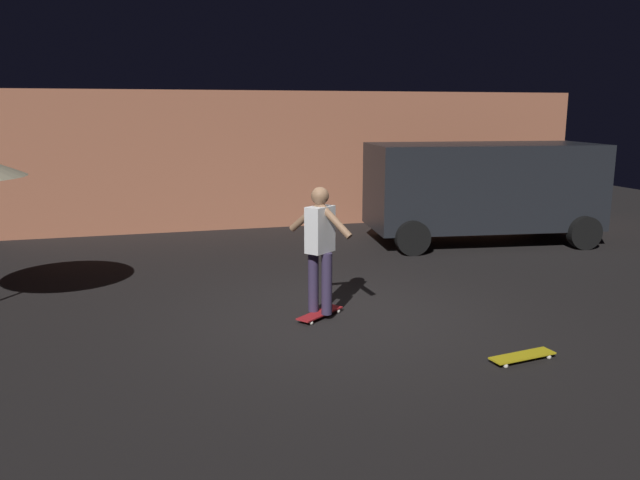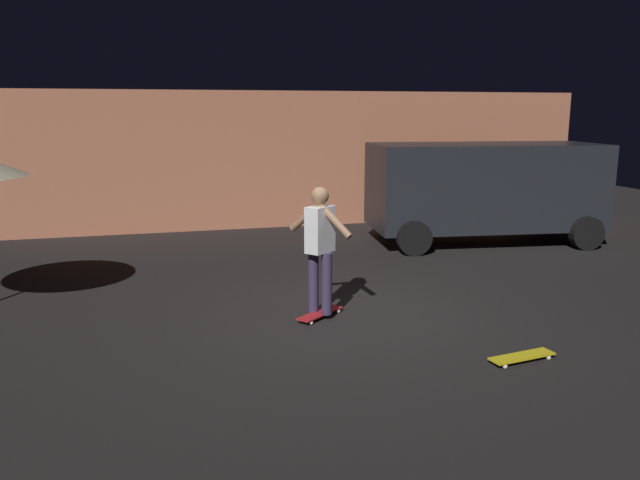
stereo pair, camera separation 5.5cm
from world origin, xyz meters
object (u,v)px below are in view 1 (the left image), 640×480
Objects in this scene: skateboard_spare at (522,356)px; parked_van at (482,186)px; skateboard_ridden at (320,313)px; skater at (320,241)px.

parked_van is at bearing 64.60° from skateboard_spare.
skateboard_ridden is at bearing -139.68° from parked_van.
parked_van is 6.04m from skateboard_ridden.
skateboard_spare is (-2.78, -5.84, -1.11)m from parked_van.
parked_van is 5.98× the size of skateboard_spare.
parked_van reaches higher than skateboard_ridden.
skateboard_spare is at bearing -48.91° from skater.
skateboard_spare is at bearing -48.91° from skateboard_ridden.
skater reaches higher than skateboard_ridden.
parked_van is 6.56m from skateboard_spare.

